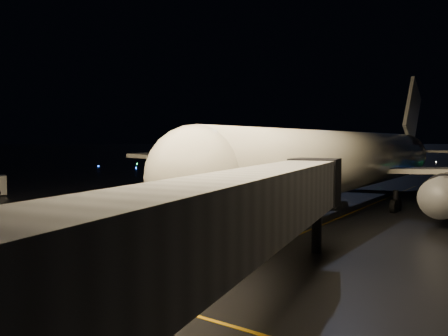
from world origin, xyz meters
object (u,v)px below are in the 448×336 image
Objects in this scene: baggage_cart_2 at (114,199)px; crew_c at (147,204)px; baggage_cart_0 at (154,198)px; baggage_cart_1 at (156,194)px; pushback_tug at (162,247)px; belt_loader at (173,216)px; airliner at (361,129)px.

crew_c is at bearing -15.22° from baggage_cart_2.
baggage_cart_0 is 3.24m from baggage_cart_1.
pushback_tug is 8.63m from belt_loader.
pushback_tug is 25.80m from baggage_cart_0.
pushback_tug is at bearing -54.74° from belt_loader.
airliner reaches higher than baggage_cart_2.
baggage_cart_2 is at bearing 152.78° from belt_loader.
pushback_tug is at bearing -94.50° from airliner.
crew_c is 0.76× the size of baggage_cart_1.
airliner reaches higher than belt_loader.
baggage_cart_1 is (-20.20, 20.84, -0.03)m from pushback_tug.
belt_loader is 3.08× the size of baggage_cart_0.
belt_loader is (-5.13, 6.93, 0.53)m from pushback_tug.
pushback_tug is at bearing -40.95° from baggage_cart_2.
crew_c is 0.84× the size of baggage_cart_0.
crew_c is at bearing 159.70° from pushback_tug.
baggage_cart_2 is at bearing -120.50° from crew_c.
airliner is at bearing 0.28° from baggage_cart_1.
airliner is 37.96× the size of crew_c.
baggage_cart_2 is (-16.60, 8.09, -0.68)m from belt_loader.
crew_c is at bearing 143.50° from belt_loader.
baggage_cart_1 is 1.14× the size of baggage_cart_2.
baggage_cart_2 is (-21.72, 15.01, -0.15)m from pushback_tug.
airliner reaches higher than baggage_cart_0.
baggage_cart_0 is 0.90× the size of baggage_cart_1.
baggage_cart_1 reaches higher than baggage_cart_0.
belt_loader is (-8.10, -24.25, -7.64)m from airliner.
crew_c is 5.32m from baggage_cart_0.
baggage_cart_0 is (-13.05, 11.38, -0.65)m from belt_loader.
baggage_cart_0 is 4.84m from baggage_cart_2.
baggage_cart_1 is 6.02m from baggage_cart_2.
airliner is at bearing 112.01° from crew_c.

